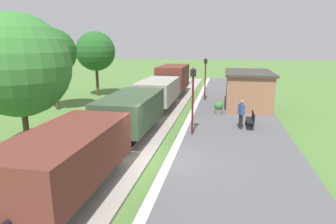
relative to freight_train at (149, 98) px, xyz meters
The scene contains 17 objects.
ground_plane 7.85m from the freight_train, 71.86° to the right, with size 160.00×160.00×0.00m, color #517A38.
platform_slab 9.32m from the freight_train, 52.61° to the right, with size 6.00×60.00×0.25m, color #565659.
platform_edge_stripe 7.94m from the freight_train, 69.08° to the right, with size 0.36×60.00×0.01m, color silver.
track_ballast 7.46m from the freight_train, 90.00° to the right, with size 3.80×60.00×0.12m, color #9E9389.
rail_near 7.47m from the freight_train, 84.39° to the right, with size 0.07×60.00×0.14m, color slate.
rail_far 7.47m from the freight_train, 95.61° to the right, with size 0.07×60.00×0.14m, color slate.
freight_train is the anchor object (origin of this frame).
station_hut 7.98m from the freight_train, 31.51° to the left, with size 3.50×5.80×2.78m.
bench_near_hut 6.87m from the freight_train, 13.53° to the right, with size 0.42×1.50×0.91m.
bench_down_platform 11.58m from the freight_train, 54.94° to the left, with size 0.42×1.50×0.91m.
person_waiting 6.35m from the freight_train, 18.16° to the right, with size 0.39×0.45×1.71m.
potted_planter 4.94m from the freight_train, 16.82° to the left, with size 0.64×0.64×0.92m.
lamp_post_near 5.10m from the freight_train, 46.98° to the right, with size 0.28×0.28×3.70m.
lamp_post_far 7.17m from the freight_train, 61.50° to the left, with size 0.28×0.28×3.70m.
tree_trackside_mid 8.54m from the freight_train, 123.09° to the right, with size 4.79×4.79×6.52m.
tree_trackside_far 8.59m from the freight_train, 169.90° to the left, with size 3.57×3.57×6.26m.
tree_field_left 11.12m from the freight_train, 133.61° to the left, with size 3.78×3.78×6.26m.
Camera 1 is at (2.54, -11.17, 5.14)m, focal length 30.36 mm.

